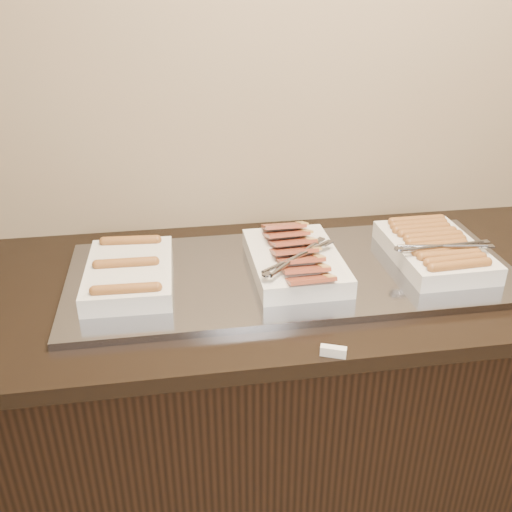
{
  "coord_description": "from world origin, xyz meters",
  "views": [
    {
      "loc": [
        -0.31,
        0.81,
        1.66
      ],
      "look_at": [
        -0.1,
        2.13,
        0.97
      ],
      "focal_mm": 40.0,
      "sensor_mm": 36.0,
      "label": 1
    }
  ],
  "objects_px": {
    "dish_left": "(130,273)",
    "warming_tray": "(292,273)",
    "counter": "(287,403)",
    "dish_center": "(295,260)",
    "dish_right": "(435,249)"
  },
  "relations": [
    {
      "from": "dish_left",
      "to": "warming_tray",
      "type": "bearing_deg",
      "value": 1.34
    },
    {
      "from": "counter",
      "to": "warming_tray",
      "type": "distance_m",
      "value": 0.46
    },
    {
      "from": "dish_left",
      "to": "dish_center",
      "type": "relative_size",
      "value": 0.89
    },
    {
      "from": "warming_tray",
      "to": "dish_right",
      "type": "distance_m",
      "value": 0.41
    },
    {
      "from": "warming_tray",
      "to": "dish_right",
      "type": "xyz_separation_m",
      "value": [
        0.4,
        -0.0,
        0.04
      ]
    },
    {
      "from": "dish_center",
      "to": "dish_right",
      "type": "relative_size",
      "value": 1.06
    },
    {
      "from": "dish_left",
      "to": "dish_right",
      "type": "height_order",
      "value": "dish_right"
    },
    {
      "from": "dish_center",
      "to": "dish_right",
      "type": "bearing_deg",
      "value": -0.47
    },
    {
      "from": "counter",
      "to": "dish_center",
      "type": "xyz_separation_m",
      "value": [
        0.01,
        -0.0,
        0.5
      ]
    },
    {
      "from": "dish_right",
      "to": "dish_center",
      "type": "bearing_deg",
      "value": 179.24
    },
    {
      "from": "counter",
      "to": "dish_left",
      "type": "height_order",
      "value": "dish_left"
    },
    {
      "from": "counter",
      "to": "dish_right",
      "type": "distance_m",
      "value": 0.65
    },
    {
      "from": "counter",
      "to": "dish_right",
      "type": "bearing_deg",
      "value": -0.56
    },
    {
      "from": "dish_left",
      "to": "dish_right",
      "type": "xyz_separation_m",
      "value": [
        0.83,
        -0.0,
        0.01
      ]
    },
    {
      "from": "counter",
      "to": "dish_left",
      "type": "xyz_separation_m",
      "value": [
        -0.43,
        0.0,
        0.5
      ]
    }
  ]
}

